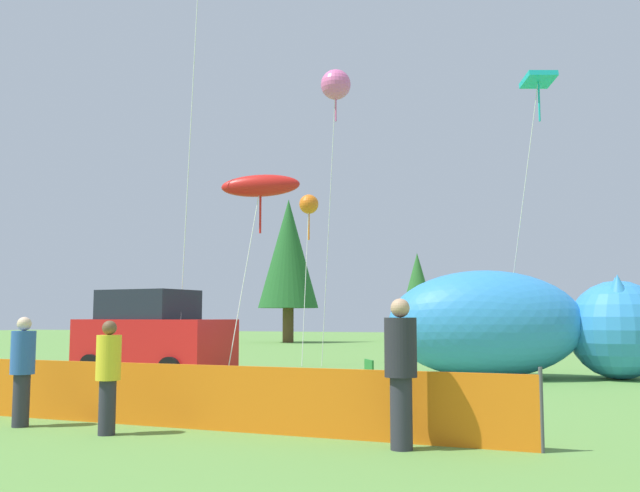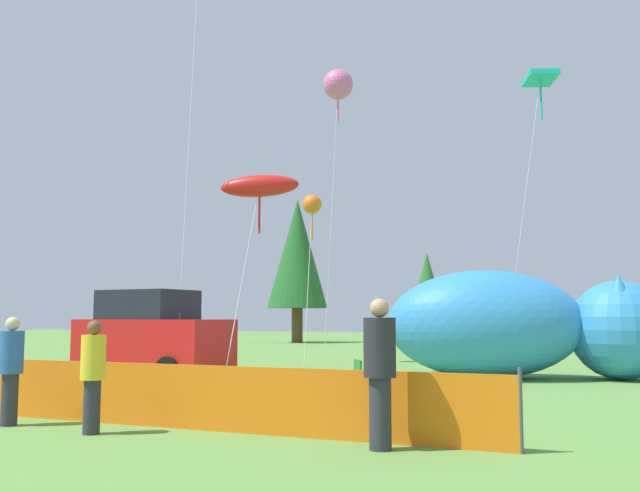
# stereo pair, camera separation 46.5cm
# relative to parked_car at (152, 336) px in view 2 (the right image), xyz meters

# --- Properties ---
(ground_plane) EXTENTS (120.00, 120.00, 0.00)m
(ground_plane) POSITION_rel_parked_car_xyz_m (4.11, -2.64, -1.13)
(ground_plane) COLOR #609342
(parked_car) EXTENTS (4.31, 2.37, 2.33)m
(parked_car) POSITION_rel_parked_car_xyz_m (0.00, 0.00, 0.00)
(parked_car) COLOR red
(parked_car) RESTS_ON ground
(folding_chair) EXTENTS (0.73, 0.73, 0.91)m
(folding_chair) POSITION_rel_parked_car_xyz_m (7.30, -4.39, -0.61)
(folding_chair) COLOR #267F33
(folding_chair) RESTS_ON ground
(inflatable_cat) EXTENTS (7.48, 4.22, 2.87)m
(inflatable_cat) POSITION_rel_parked_car_xyz_m (9.00, 3.60, 0.19)
(inflatable_cat) COLOR #338CD8
(inflatable_cat) RESTS_ON ground
(safety_fence) EXTENTS (10.03, 0.41, 1.02)m
(safety_fence) POSITION_rel_parked_car_xyz_m (5.09, -6.82, -0.67)
(safety_fence) COLOR orange
(safety_fence) RESTS_ON ground
(spectator_in_white_shirt) EXTENTS (0.35, 0.35, 1.62)m
(spectator_in_white_shirt) POSITION_rel_parked_car_xyz_m (2.69, -7.54, -0.24)
(spectator_in_white_shirt) COLOR #2D2D38
(spectator_in_white_shirt) RESTS_ON ground
(spectator_in_grey_shirt) EXTENTS (0.34, 0.34, 1.57)m
(spectator_in_grey_shirt) POSITION_rel_parked_car_xyz_m (4.35, -7.71, -0.27)
(spectator_in_grey_shirt) COLOR #2D2D38
(spectator_in_grey_shirt) RESTS_ON ground
(spectator_in_yellow_shirt) EXTENTS (0.40, 0.40, 1.85)m
(spectator_in_yellow_shirt) POSITION_rel_parked_car_xyz_m (8.44, -7.39, -0.12)
(spectator_in_yellow_shirt) COLOR #2D2D38
(spectator_in_yellow_shirt) RESTS_ON ground
(kite_teal_diamond) EXTENTS (1.93, 1.20, 8.98)m
(kite_teal_diamond) POSITION_rel_parked_car_xyz_m (9.56, 5.93, 7.50)
(kite_teal_diamond) COLOR silver
(kite_teal_diamond) RESTS_ON ground
(kite_red_lizard) EXTENTS (2.28, 2.45, 5.59)m
(kite_red_lizard) POSITION_rel_parked_car_xyz_m (2.49, 1.25, 4.03)
(kite_red_lizard) COLOR silver
(kite_red_lizard) RESTS_ON ground
(kite_orange_flower) EXTENTS (0.72, 1.92, 6.03)m
(kite_orange_flower) POSITION_rel_parked_car_xyz_m (1.47, 7.60, 4.51)
(kite_orange_flower) COLOR silver
(kite_orange_flower) RESTS_ON ground
(kite_pink_octopus) EXTENTS (1.04, 1.04, 10.15)m
(kite_pink_octopus) POSITION_rel_parked_car_xyz_m (2.85, 6.57, 8.47)
(kite_pink_octopus) COLOR silver
(kite_pink_octopus) RESTS_ON ground
(horizon_tree_east) EXTENTS (3.86, 3.86, 9.21)m
(horizon_tree_east) POSITION_rel_parked_car_xyz_m (-6.99, 26.01, 4.52)
(horizon_tree_east) COLOR brown
(horizon_tree_east) RESTS_ON ground
(horizon_tree_west) EXTENTS (2.50, 2.50, 5.96)m
(horizon_tree_west) POSITION_rel_parked_car_xyz_m (0.21, 31.48, 2.53)
(horizon_tree_west) COLOR brown
(horizon_tree_west) RESTS_ON ground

